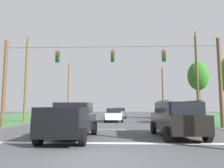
# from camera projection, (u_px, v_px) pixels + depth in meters

# --- Properties ---
(ground_plane) EXTENTS (120.00, 120.00, 0.00)m
(ground_plane) POSITION_uv_depth(u_px,v_px,m) (96.00, 157.00, 7.13)
(ground_plane) COLOR #47474C
(stop_bar_stripe) EXTENTS (16.03, 0.45, 0.01)m
(stop_bar_stripe) POSITION_uv_depth(u_px,v_px,m) (103.00, 143.00, 9.89)
(stop_bar_stripe) COLOR white
(stop_bar_stripe) RESTS_ON ground
(lane_dash_0) EXTENTS (2.50, 0.15, 0.01)m
(lane_dash_0) POSITION_uv_depth(u_px,v_px,m) (109.00, 129.00, 15.86)
(lane_dash_0) COLOR white
(lane_dash_0) RESTS_ON ground
(lane_dash_1) EXTENTS (2.50, 0.15, 0.01)m
(lane_dash_1) POSITION_uv_depth(u_px,v_px,m) (112.00, 123.00, 22.12)
(lane_dash_1) COLOR white
(lane_dash_1) RESTS_ON ground
(lane_dash_2) EXTENTS (2.50, 0.15, 0.01)m
(lane_dash_2) POSITION_uv_depth(u_px,v_px,m) (114.00, 119.00, 28.41)
(lane_dash_2) COLOR white
(lane_dash_2) RESTS_ON ground
(lane_dash_3) EXTENTS (2.50, 0.15, 0.01)m
(lane_dash_3) POSITION_uv_depth(u_px,v_px,m) (115.00, 117.00, 34.76)
(lane_dash_3) COLOR white
(lane_dash_3) RESTS_ON ground
(lane_dash_4) EXTENTS (2.50, 0.15, 0.01)m
(lane_dash_4) POSITION_uv_depth(u_px,v_px,m) (116.00, 115.00, 40.85)
(lane_dash_4) COLOR white
(lane_dash_4) RESTS_ON ground
(overhead_signal_span) EXTENTS (18.62, 0.31, 7.52)m
(overhead_signal_span) POSITION_uv_depth(u_px,v_px,m) (110.00, 78.00, 17.66)
(overhead_signal_span) COLOR brown
(overhead_signal_span) RESTS_ON ground
(pickup_truck) EXTENTS (2.36, 5.44, 1.95)m
(pickup_truck) POSITION_uv_depth(u_px,v_px,m) (71.00, 121.00, 11.24)
(pickup_truck) COLOR black
(pickup_truck) RESTS_ON ground
(suv_black) EXTENTS (2.39, 4.88, 2.05)m
(suv_black) POSITION_uv_depth(u_px,v_px,m) (177.00, 118.00, 11.76)
(suv_black) COLOR black
(suv_black) RESTS_ON ground
(distant_car_crossing_white) EXTENTS (2.02, 4.30, 1.52)m
(distant_car_crossing_white) POSITION_uv_depth(u_px,v_px,m) (114.00, 115.00, 23.79)
(distant_car_crossing_white) COLOR silver
(distant_car_crossing_white) RESTS_ON ground
(distant_car_oncoming) EXTENTS (2.08, 4.33, 1.52)m
(distant_car_oncoming) POSITION_uv_depth(u_px,v_px,m) (119.00, 113.00, 31.23)
(distant_car_oncoming) COLOR silver
(distant_car_oncoming) RESTS_ON ground
(distant_car_far_parked) EXTENTS (2.19, 4.38, 1.52)m
(distant_car_far_parked) POSITION_uv_depth(u_px,v_px,m) (162.00, 113.00, 30.96)
(distant_car_far_parked) COLOR slate
(distant_car_far_parked) RESTS_ON ground
(utility_pole_mid_right) EXTENTS (0.29, 1.53, 10.36)m
(utility_pole_mid_right) POSITION_uv_depth(u_px,v_px,m) (197.00, 77.00, 23.47)
(utility_pole_mid_right) COLOR brown
(utility_pole_mid_right) RESTS_ON ground
(utility_pole_far_right) EXTENTS (0.32, 1.73, 9.90)m
(utility_pole_far_right) POSITION_uv_depth(u_px,v_px,m) (163.00, 91.00, 42.15)
(utility_pole_far_right) COLOR brown
(utility_pole_far_right) RESTS_ON ground
(utility_pole_mid_left) EXTENTS (0.27, 1.61, 9.95)m
(utility_pole_mid_left) POSITION_uv_depth(u_px,v_px,m) (26.00, 79.00, 24.06)
(utility_pole_mid_left) COLOR brown
(utility_pole_mid_left) RESTS_ON ground
(utility_pole_far_left) EXTENTS (0.27, 1.74, 11.06)m
(utility_pole_far_left) POSITION_uv_depth(u_px,v_px,m) (68.00, 89.00, 43.09)
(utility_pole_far_left) COLOR brown
(utility_pole_far_left) RESTS_ON ground
(tree_roadside_left) EXTENTS (2.73, 2.73, 7.67)m
(tree_roadside_left) POSITION_uv_depth(u_px,v_px,m) (198.00, 77.00, 27.78)
(tree_roadside_left) COLOR brown
(tree_roadside_left) RESTS_ON ground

